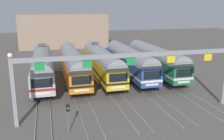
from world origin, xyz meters
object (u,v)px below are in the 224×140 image
object	(u,v)px
commuter_train_blue	(129,61)
catenary_gantry	(131,65)
yard_signal_mast	(68,113)
commuter_train_stainless	(42,65)
commuter_train_orange	(73,64)
commuter_train_green	(155,59)
commuter_train_yellow	(102,62)

from	to	relation	value
commuter_train_blue	catenary_gantry	distance (m)	14.42
commuter_train_blue	catenary_gantry	xyz separation A→B (m)	(-4.39, -13.49, 2.59)
yard_signal_mast	commuter_train_stainless	bearing A→B (deg)	97.82
catenary_gantry	yard_signal_mast	xyz separation A→B (m)	(-6.58, -2.46, -3.39)
catenary_gantry	yard_signal_mast	world-z (taller)	catenary_gantry
commuter_train_stainless	commuter_train_orange	size ratio (longest dim) A/B	1.00
commuter_train_stainless	yard_signal_mast	xyz separation A→B (m)	(2.19, -15.96, -0.80)
commuter_train_stainless	catenary_gantry	bearing A→B (deg)	-56.99
commuter_train_green	yard_signal_mast	xyz separation A→B (m)	(-15.35, -15.96, -0.80)
commuter_train_stainless	commuter_train_green	size ratio (longest dim) A/B	1.00
commuter_train_green	yard_signal_mast	bearing A→B (deg)	-133.89
catenary_gantry	commuter_train_green	bearing A→B (deg)	56.98
commuter_train_yellow	yard_signal_mast	distance (m)	17.28
commuter_train_orange	yard_signal_mast	size ratio (longest dim) A/B	6.70
commuter_train_orange	commuter_train_blue	size ratio (longest dim) A/B	1.00
commuter_train_orange	catenary_gantry	size ratio (longest dim) A/B	0.79
commuter_train_orange	yard_signal_mast	bearing A→B (deg)	-97.82
commuter_train_yellow	yard_signal_mast	size ratio (longest dim) A/B	6.70
commuter_train_yellow	catenary_gantry	world-z (taller)	catenary_gantry
commuter_train_stainless	catenary_gantry	distance (m)	16.30
commuter_train_stainless	commuter_train_green	bearing A→B (deg)	-0.01
commuter_train_blue	yard_signal_mast	xyz separation A→B (m)	(-10.96, -15.96, -0.80)
yard_signal_mast	commuter_train_yellow	bearing A→B (deg)	67.60
commuter_train_blue	commuter_train_green	world-z (taller)	same
commuter_train_stainless	commuter_train_green	distance (m)	17.54
yard_signal_mast	commuter_train_orange	bearing A→B (deg)	82.18
commuter_train_stainless	commuter_train_blue	world-z (taller)	commuter_train_stainless
catenary_gantry	commuter_train_yellow	bearing A→B (deg)	90.00
commuter_train_stainless	catenary_gantry	xyz separation A→B (m)	(8.77, -13.50, 2.59)
commuter_train_stainless	yard_signal_mast	distance (m)	16.13
commuter_train_green	yard_signal_mast	world-z (taller)	commuter_train_green
commuter_train_orange	commuter_train_yellow	bearing A→B (deg)	0.06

